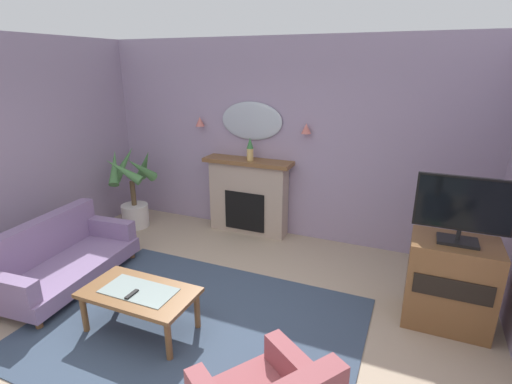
{
  "coord_description": "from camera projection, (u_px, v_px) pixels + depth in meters",
  "views": [
    {
      "loc": [
        1.83,
        -2.54,
        2.52
      ],
      "look_at": [
        0.1,
        1.54,
        1.04
      ],
      "focal_mm": 27.16,
      "sensor_mm": 36.0,
      "label": 1
    }
  ],
  "objects": [
    {
      "name": "patterned_rug",
      "position": [
        195.0,
        328.0,
        3.86
      ],
      "size": [
        3.2,
        2.4,
        0.01
      ],
      "primitive_type": "cube",
      "color": "#38475B",
      "rests_on": "ground"
    },
    {
      "name": "wall_back",
      "position": [
        283.0,
        141.0,
        5.67
      ],
      "size": [
        6.67,
        0.1,
        2.88
      ],
      "primitive_type": "cube",
      "color": "#9E8CA8",
      "rests_on": "ground"
    },
    {
      "name": "wall_mirror",
      "position": [
        252.0,
        121.0,
        5.69
      ],
      "size": [
        0.96,
        0.06,
        0.56
      ],
      "primitive_type": "ellipsoid",
      "color": "#B2BCC6"
    },
    {
      "name": "floral_couch",
      "position": [
        58.0,
        258.0,
        4.6
      ],
      "size": [
        1.0,
        1.78,
        0.76
      ],
      "color": "gray",
      "rests_on": "ground"
    },
    {
      "name": "wall_sconce_left",
      "position": [
        200.0,
        122.0,
        5.98
      ],
      "size": [
        0.14,
        0.14,
        0.14
      ],
      "primitive_type": "cone",
      "color": "#D17066"
    },
    {
      "name": "mantel_vase_left",
      "position": [
        250.0,
        149.0,
        5.64
      ],
      "size": [
        0.1,
        0.1,
        0.34
      ],
      "color": "tan",
      "rests_on": "fireplace"
    },
    {
      "name": "fireplace",
      "position": [
        248.0,
        197.0,
        5.93
      ],
      "size": [
        1.36,
        0.36,
        1.16
      ],
      "color": "tan",
      "rests_on": "ground"
    },
    {
      "name": "coffee_table",
      "position": [
        139.0,
        296.0,
        3.73
      ],
      "size": [
        1.1,
        0.6,
        0.45
      ],
      "color": "brown",
      "rests_on": "ground"
    },
    {
      "name": "tv_flatscreen",
      "position": [
        463.0,
        208.0,
        3.56
      ],
      "size": [
        0.84,
        0.24,
        0.65
      ],
      "color": "black",
      "rests_on": "tv_cabinet"
    },
    {
      "name": "wall_sconce_right",
      "position": [
        306.0,
        128.0,
        5.35
      ],
      "size": [
        0.14,
        0.14,
        0.14
      ],
      "primitive_type": "cone",
      "color": "#D17066"
    },
    {
      "name": "floor",
      "position": [
        184.0,
        345.0,
        3.71
      ],
      "size": [
        6.67,
        6.48,
        0.1
      ],
      "primitive_type": "cube",
      "color": "tan",
      "rests_on": "ground"
    },
    {
      "name": "potted_plant_corner_palm",
      "position": [
        132.0,
        190.0,
        6.1
      ],
      "size": [
        0.77,
        0.78,
        1.28
      ],
      "color": "silver",
      "rests_on": "ground"
    },
    {
      "name": "tv_cabinet",
      "position": [
        450.0,
        283.0,
        3.83
      ],
      "size": [
        0.8,
        0.57,
        0.9
      ],
      "color": "brown",
      "rests_on": "ground"
    },
    {
      "name": "tv_remote",
      "position": [
        132.0,
        294.0,
        3.64
      ],
      "size": [
        0.04,
        0.16,
        0.02
      ],
      "primitive_type": "cube",
      "color": "black",
      "rests_on": "coffee_table"
    }
  ]
}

